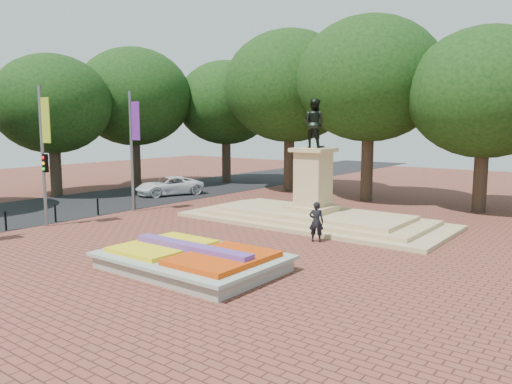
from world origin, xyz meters
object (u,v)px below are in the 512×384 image
(flower_bed, at_px, (192,259))
(monument, at_px, (313,206))
(van, at_px, (169,186))
(pedestrian, at_px, (316,222))

(flower_bed, height_order, monument, monument)
(van, relative_size, pedestrian, 2.71)
(van, height_order, pedestrian, pedestrian)
(pedestrian, bearing_deg, van, -43.25)
(flower_bed, bearing_deg, van, 139.38)
(monument, xyz_separation_m, van, (-13.52, 2.48, -0.21))
(flower_bed, relative_size, van, 1.31)
(flower_bed, xyz_separation_m, van, (-14.55, 12.48, 0.29))
(van, bearing_deg, monument, 11.61)
(flower_bed, height_order, van, van)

